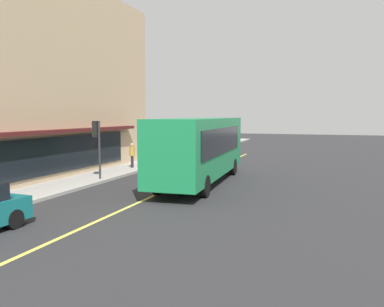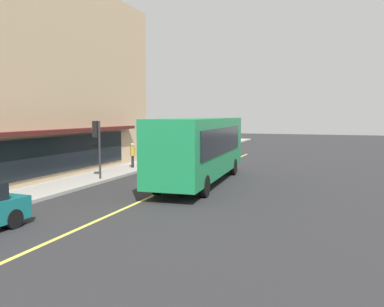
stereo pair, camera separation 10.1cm
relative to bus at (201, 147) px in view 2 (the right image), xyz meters
The scene contains 7 objects.
ground 2.50m from the bus, 139.42° to the left, with size 120.00×120.00×0.00m, color #28282B.
sidewalk 6.66m from the bus, 100.38° to the left, with size 80.00×2.60×0.15m, color #9E9B93.
lane_centre_stripe 2.49m from the bus, 139.42° to the left, with size 36.00×0.16×0.01m, color #D8D14C.
storefront_building 12.63m from the bus, 97.92° to the left, with size 21.12×9.31×11.60m.
bus is the anchor object (origin of this frame).
traffic_light 5.79m from the bus, 103.06° to the left, with size 0.30×0.52×3.20m.
pedestrian_near_storefront 7.00m from the bus, 59.70° to the left, with size 0.34×0.34×1.65m.
Camera 2 is at (-19.12, -7.70, 3.67)m, focal length 37.38 mm.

